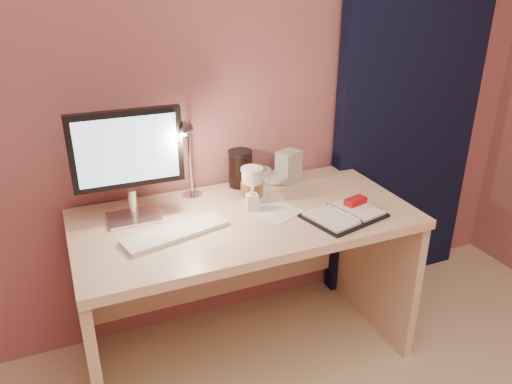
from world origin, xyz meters
name	(u,v)px	position (x,y,z in m)	size (l,w,h in m)	color
room	(397,84)	(0.95, 1.69, 1.14)	(3.50, 3.50, 3.50)	#C6B28E
desk	(240,253)	(0.00, 1.45, 0.50)	(1.40, 0.70, 0.73)	beige
monitor	(127,156)	(-0.43, 1.52, 1.00)	(0.43, 0.16, 0.46)	silver
keyboard	(176,232)	(-0.31, 1.33, 0.74)	(0.42, 0.12, 0.02)	silver
planner	(345,214)	(0.38, 1.21, 0.74)	(0.35, 0.30, 0.05)	black
paper_a	(266,198)	(0.15, 1.49, 0.73)	(0.14, 0.14, 0.00)	white
paper_b	(270,200)	(0.15, 1.47, 0.73)	(0.14, 0.14, 0.00)	white
paper_c	(277,212)	(0.13, 1.35, 0.73)	(0.17, 0.17, 0.00)	white
coffee_cup	(252,186)	(0.08, 1.49, 0.80)	(0.10, 0.10, 0.16)	silver
clear_cup	(261,185)	(0.12, 1.48, 0.80)	(0.08, 0.08, 0.15)	white
bowl	(276,179)	(0.26, 1.64, 0.75)	(0.13, 0.13, 0.04)	silver
lotion_bottle	(252,198)	(0.04, 1.41, 0.78)	(0.05, 0.05, 0.11)	silver
dark_jar	(240,170)	(0.09, 1.68, 0.81)	(0.11, 0.11, 0.15)	black
product_box	(289,167)	(0.32, 1.63, 0.81)	(0.10, 0.08, 0.16)	beige
desk_lamp	(204,151)	(-0.12, 1.55, 0.98)	(0.15, 0.24, 0.39)	silver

